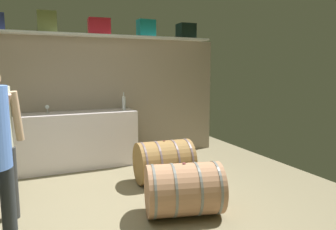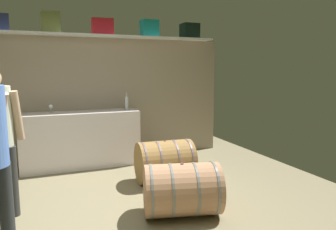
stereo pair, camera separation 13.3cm
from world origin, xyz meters
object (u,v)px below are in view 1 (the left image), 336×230
(wine_barrel_near, at_px, (164,161))
(wine_bottle_clear, at_px, (124,102))
(toolcase_olive, at_px, (47,22))
(wine_barrel_far, at_px, (184,189))
(toolcase_black, at_px, (186,31))
(wine_glass, at_px, (47,107))
(work_cabinet, at_px, (78,140))
(toolcase_teal, at_px, (146,28))
(toolcase_red, at_px, (99,27))

(wine_barrel_near, bearing_deg, wine_bottle_clear, 104.89)
(toolcase_olive, bearing_deg, wine_barrel_near, -41.52)
(toolcase_olive, bearing_deg, wine_barrel_far, -60.92)
(wine_barrel_near, bearing_deg, toolcase_black, 56.64)
(wine_glass, bearing_deg, wine_bottle_clear, -4.87)
(work_cabinet, bearing_deg, wine_bottle_clear, -1.01)
(work_cabinet, height_order, wine_bottle_clear, wine_bottle_clear)
(toolcase_olive, relative_size, wine_bottle_clear, 1.04)
(toolcase_olive, height_order, toolcase_black, toolcase_olive)
(wine_bottle_clear, bearing_deg, toolcase_black, 8.60)
(toolcase_olive, height_order, wine_barrel_far, toolcase_olive)
(toolcase_black, relative_size, wine_glass, 2.27)
(toolcase_black, bearing_deg, wine_barrel_far, -116.56)
(toolcase_teal, bearing_deg, toolcase_olive, 177.03)
(toolcase_teal, xyz_separation_m, wine_bottle_clear, (-0.49, -0.20, -1.30))
(toolcase_black, height_order, wine_bottle_clear, toolcase_black)
(wine_barrel_near, bearing_deg, toolcase_teal, 83.36)
(toolcase_teal, distance_m, wine_barrel_far, 3.25)
(wine_barrel_near, bearing_deg, toolcase_red, 116.30)
(toolcase_teal, distance_m, wine_glass, 2.19)
(toolcase_teal, xyz_separation_m, toolcase_black, (0.80, 0.00, -0.01))
(toolcase_olive, distance_m, wine_barrel_far, 3.45)
(toolcase_olive, relative_size, wine_barrel_near, 0.39)
(toolcase_olive, distance_m, wine_bottle_clear, 1.77)
(wine_bottle_clear, height_order, wine_barrel_far, wine_bottle_clear)
(wine_bottle_clear, bearing_deg, toolcase_red, 150.64)
(toolcase_black, bearing_deg, toolcase_teal, -179.64)
(toolcase_red, height_order, toolcase_black, toolcase_black)
(toolcase_black, bearing_deg, wine_glass, -177.62)
(toolcase_red, height_order, wine_glass, toolcase_red)
(toolcase_black, height_order, work_cabinet, toolcase_black)
(toolcase_red, distance_m, wine_bottle_clear, 1.34)
(wine_barrel_near, bearing_deg, wine_glass, 141.94)
(toolcase_teal, xyz_separation_m, work_cabinet, (-1.28, -0.18, -1.89))
(toolcase_red, height_order, wine_barrel_far, toolcase_red)
(wine_bottle_clear, xyz_separation_m, wine_barrel_near, (0.25, -1.21, -0.75))
(toolcase_teal, bearing_deg, toolcase_black, -2.97)
(toolcase_black, xyz_separation_m, wine_barrel_far, (-1.26, -2.48, -2.05))
(toolcase_black, distance_m, wine_barrel_far, 3.45)
(toolcase_teal, xyz_separation_m, wine_barrel_far, (-0.46, -2.48, -2.06))
(wine_bottle_clear, relative_size, wine_barrel_far, 0.33)
(toolcase_teal, relative_size, wine_bottle_clear, 0.97)
(toolcase_red, relative_size, work_cabinet, 0.19)
(toolcase_olive, distance_m, wine_glass, 1.35)
(toolcase_red, xyz_separation_m, wine_barrel_far, (0.38, -2.48, -2.04))
(wine_barrel_near, xyz_separation_m, wine_barrel_far, (-0.21, -1.08, -0.01))
(work_cabinet, height_order, wine_glass, wine_glass)
(toolcase_teal, distance_m, toolcase_black, 0.80)
(toolcase_black, xyz_separation_m, wine_barrel_near, (-1.05, -1.40, -2.04))
(toolcase_teal, distance_m, work_cabinet, 2.29)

